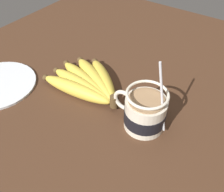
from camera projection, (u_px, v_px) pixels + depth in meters
table at (130, 113)px, 60.49cm from camera, size 117.41×117.41×3.90cm
coffee_mug at (145, 112)px, 52.53cm from camera, size 12.86×8.97×17.48cm
banana_bunch at (89, 82)px, 63.11cm from camera, size 22.00×16.17×4.20cm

